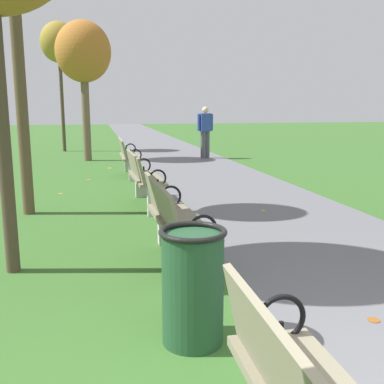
# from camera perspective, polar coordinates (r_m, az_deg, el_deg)

# --- Properties ---
(paved_walkway) EXTENTS (2.81, 44.00, 0.02)m
(paved_walkway) POSITION_cam_1_polar(r_m,az_deg,el_deg) (19.64, -4.37, 6.04)
(paved_walkway) COLOR slate
(paved_walkway) RESTS_ON ground
(park_bench_2) EXTENTS (0.51, 1.61, 0.90)m
(park_bench_2) POSITION_cam_1_polar(r_m,az_deg,el_deg) (4.75, -2.32, -3.63)
(park_bench_2) COLOR gray
(park_bench_2) RESTS_ON ground
(park_bench_3) EXTENTS (0.52, 1.61, 0.90)m
(park_bench_3) POSITION_cam_1_polar(r_m,az_deg,el_deg) (7.60, -6.18, 1.85)
(park_bench_3) COLOR gray
(park_bench_3) RESTS_ON ground
(park_bench_4) EXTENTS (0.48, 1.60, 0.90)m
(park_bench_4) POSITION_cam_1_polar(r_m,az_deg,el_deg) (10.89, -8.09, 4.55)
(park_bench_4) COLOR gray
(park_bench_4) RESTS_ON ground
(tree_4) EXTENTS (1.63, 1.63, 4.14)m
(tree_4) POSITION_cam_1_polar(r_m,az_deg,el_deg) (14.25, -13.64, 16.73)
(tree_4) COLOR brown
(tree_4) RESTS_ON ground
(tree_5) EXTENTS (1.31, 1.31, 4.61)m
(tree_5) POSITION_cam_1_polar(r_m,az_deg,el_deg) (17.47, -16.54, 17.63)
(tree_5) COLOR #4C3D2D
(tree_5) RESTS_ON ground
(pedestrian_walking) EXTENTS (0.52, 0.27, 1.62)m
(pedestrian_walking) POSITION_cam_1_polar(r_m,az_deg,el_deg) (14.34, 1.68, 7.94)
(pedestrian_walking) COLOR #4C4C56
(pedestrian_walking) RESTS_ON paved_walkway
(trash_bin) EXTENTS (0.48, 0.48, 0.84)m
(trash_bin) POSITION_cam_1_polar(r_m,az_deg,el_deg) (3.24, 0.10, -11.81)
(trash_bin) COLOR #234C2D
(trash_bin) RESTS_ON ground
(scattered_leaves) EXTENTS (3.39, 10.83, 0.02)m
(scattered_leaves) POSITION_cam_1_polar(r_m,az_deg,el_deg) (7.99, -8.21, -1.24)
(scattered_leaves) COLOR gold
(scattered_leaves) RESTS_ON ground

